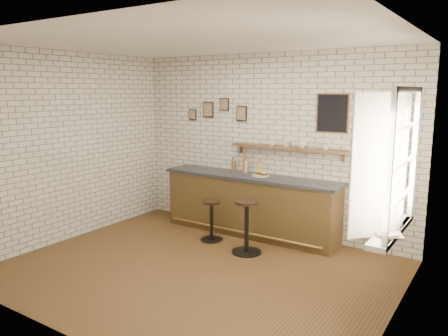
# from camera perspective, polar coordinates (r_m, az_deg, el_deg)

# --- Properties ---
(ground) EXTENTS (5.00, 5.00, 0.00)m
(ground) POSITION_cam_1_polar(r_m,az_deg,el_deg) (6.07, -3.56, -13.10)
(ground) COLOR brown
(ground) RESTS_ON ground
(bar_counter) EXTENTS (3.10, 0.65, 1.01)m
(bar_counter) POSITION_cam_1_polar(r_m,az_deg,el_deg) (7.34, 3.40, -4.80)
(bar_counter) COLOR #523D1E
(bar_counter) RESTS_ON ground
(sandwich_plate) EXTENTS (0.28, 0.28, 0.01)m
(sandwich_plate) POSITION_cam_1_polar(r_m,az_deg,el_deg) (7.17, 4.84, -0.99)
(sandwich_plate) COLOR white
(sandwich_plate) RESTS_ON bar_counter
(ciabatta_sandwich) EXTENTS (0.25, 0.19, 0.08)m
(ciabatta_sandwich) POSITION_cam_1_polar(r_m,az_deg,el_deg) (7.16, 4.92, -0.65)
(ciabatta_sandwich) COLOR tan
(ciabatta_sandwich) RESTS_ON sandwich_plate
(potato_chips) EXTENTS (0.25, 0.19, 0.00)m
(potato_chips) POSITION_cam_1_polar(r_m,az_deg,el_deg) (7.18, 4.63, -0.91)
(potato_chips) COLOR #BF8943
(potato_chips) RESTS_ON sandwich_plate
(bitters_bottle_brown) EXTENTS (0.07, 0.07, 0.23)m
(bitters_bottle_brown) POSITION_cam_1_polar(r_m,az_deg,el_deg) (7.57, 1.25, 0.32)
(bitters_bottle_brown) COLOR brown
(bitters_bottle_brown) RESTS_ON bar_counter
(bitters_bottle_white) EXTENTS (0.07, 0.07, 0.26)m
(bitters_bottle_white) POSITION_cam_1_polar(r_m,az_deg,el_deg) (7.44, 2.82, 0.24)
(bitters_bottle_white) COLOR white
(bitters_bottle_white) RESTS_ON bar_counter
(bitters_bottle_amber) EXTENTS (0.08, 0.08, 0.32)m
(bitters_bottle_amber) POSITION_cam_1_polar(r_m,az_deg,el_deg) (7.45, 2.76, 0.42)
(bitters_bottle_amber) COLOR #A74F1B
(bitters_bottle_amber) RESTS_ON bar_counter
(condiment_bottle_yellow) EXTENTS (0.07, 0.07, 0.22)m
(condiment_bottle_yellow) POSITION_cam_1_polar(r_m,az_deg,el_deg) (7.31, 4.70, -0.09)
(condiment_bottle_yellow) COLOR yellow
(condiment_bottle_yellow) RESTS_ON bar_counter
(bar_stool_left) EXTENTS (0.37, 0.37, 0.65)m
(bar_stool_left) POSITION_cam_1_polar(r_m,az_deg,el_deg) (7.06, -1.65, -6.70)
(bar_stool_left) COLOR black
(bar_stool_left) RESTS_ON ground
(bar_stool_right) EXTENTS (0.44, 0.44, 0.80)m
(bar_stool_right) POSITION_cam_1_polar(r_m,az_deg,el_deg) (6.51, 2.98, -7.45)
(bar_stool_right) COLOR black
(bar_stool_right) RESTS_ON ground
(wall_shelf) EXTENTS (2.00, 0.18, 0.18)m
(wall_shelf) POSITION_cam_1_polar(r_m,az_deg,el_deg) (7.07, 8.22, 2.58)
(wall_shelf) COLOR brown
(wall_shelf) RESTS_ON ground
(shelf_cup_a) EXTENTS (0.12, 0.12, 0.09)m
(shelf_cup_a) POSITION_cam_1_polar(r_m,az_deg,el_deg) (7.18, 6.34, 3.27)
(shelf_cup_a) COLOR white
(shelf_cup_a) RESTS_ON wall_shelf
(shelf_cup_b) EXTENTS (0.14, 0.14, 0.10)m
(shelf_cup_b) POSITION_cam_1_polar(r_m,az_deg,el_deg) (7.07, 8.16, 3.16)
(shelf_cup_b) COLOR white
(shelf_cup_b) RESTS_ON wall_shelf
(shelf_cup_c) EXTENTS (0.17, 0.17, 0.10)m
(shelf_cup_c) POSITION_cam_1_polar(r_m,az_deg,el_deg) (6.95, 10.22, 2.99)
(shelf_cup_c) COLOR white
(shelf_cup_c) RESTS_ON wall_shelf
(shelf_cup_d) EXTENTS (0.12, 0.12, 0.09)m
(shelf_cup_d) POSITION_cam_1_polar(r_m,az_deg,el_deg) (6.82, 13.13, 2.70)
(shelf_cup_d) COLOR white
(shelf_cup_d) RESTS_ON wall_shelf
(back_wall_decor) EXTENTS (2.96, 0.02, 0.56)m
(back_wall_decor) POSITION_cam_1_polar(r_m,az_deg,el_deg) (7.17, 7.34, 7.26)
(back_wall_decor) COLOR black
(back_wall_decor) RESTS_ON ground
(window_sill) EXTENTS (0.20, 1.35, 0.06)m
(window_sill) POSITION_cam_1_polar(r_m,az_deg,el_deg) (5.08, 21.01, -7.68)
(window_sill) COLOR white
(window_sill) RESTS_ON ground
(casement_window) EXTENTS (0.40, 1.30, 1.56)m
(casement_window) POSITION_cam_1_polar(r_m,az_deg,el_deg) (4.92, 21.08, 0.75)
(casement_window) COLOR white
(casement_window) RESTS_ON ground
(book_lower) EXTENTS (0.27, 0.30, 0.02)m
(book_lower) POSITION_cam_1_polar(r_m,az_deg,el_deg) (4.79, 20.04, -8.13)
(book_lower) COLOR tan
(book_lower) RESTS_ON window_sill
(book_upper) EXTENTS (0.24, 0.25, 0.02)m
(book_upper) POSITION_cam_1_polar(r_m,az_deg,el_deg) (4.80, 20.08, -7.89)
(book_upper) COLOR tan
(book_upper) RESTS_ON book_lower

